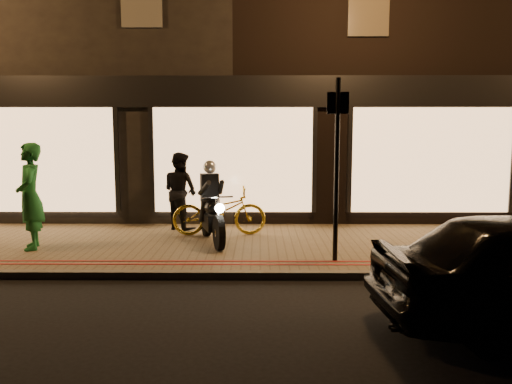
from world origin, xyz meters
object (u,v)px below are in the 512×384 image
(sign_post, at_px, (337,160))
(bicycle_gold, at_px, (219,211))
(person_green, at_px, (30,196))
(motorcycle, at_px, (212,211))

(sign_post, distance_m, bicycle_gold, 3.15)
(sign_post, height_order, person_green, sign_post)
(motorcycle, relative_size, person_green, 0.98)
(sign_post, bearing_deg, motorcycle, 148.02)
(bicycle_gold, bearing_deg, sign_post, -139.19)
(sign_post, bearing_deg, person_green, 171.78)
(bicycle_gold, distance_m, person_green, 3.60)
(motorcycle, relative_size, bicycle_gold, 0.99)
(sign_post, xyz_separation_m, bicycle_gold, (-2.10, 2.03, -1.17))
(person_green, bearing_deg, motorcycle, 77.97)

